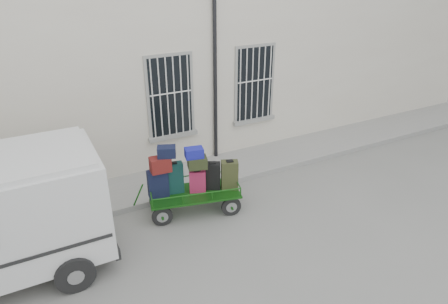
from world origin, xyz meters
TOP-DOWN VIEW (x-y plane):
  - ground at (0.00, 0.00)m, footprint 80.00×80.00m
  - building at (0.00, 5.50)m, footprint 24.00×5.15m
  - sidewalk at (0.00, 2.20)m, footprint 24.00×1.70m
  - luggage_cart at (-0.83, 0.67)m, footprint 2.59×1.44m

SIDE VIEW (x-z plane):
  - ground at x=0.00m, z-range 0.00..0.00m
  - sidewalk at x=0.00m, z-range 0.00..0.15m
  - luggage_cart at x=-0.83m, z-range -0.03..1.81m
  - building at x=0.00m, z-range 0.00..6.00m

